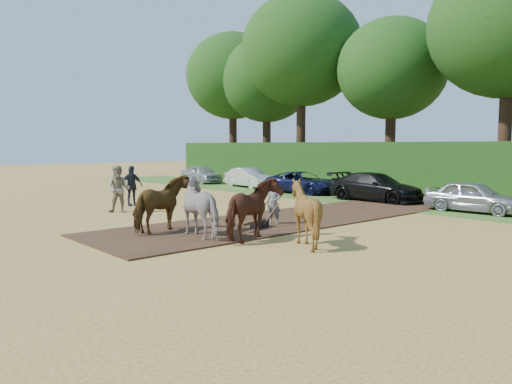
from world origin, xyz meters
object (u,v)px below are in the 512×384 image
Objects in this scene: spectator_far at (131,186)px; plough_team at (231,208)px; spectator_near at (119,189)px; parked_cars at (441,193)px.

spectator_far is 0.30× the size of plough_team.
spectator_near is 0.32× the size of plough_team.
parked_cars is at bearing 87.79° from plough_team.
spectator_far reaches higher than parked_cars.
plough_team is at bearing -92.21° from parked_cars.
spectator_far is (-1.83, 1.50, -0.05)m from spectator_near.
spectator_near is 1.06× the size of spectator_far.
spectator_near is 0.05× the size of parked_cars.
spectator_near is 2.37m from spectator_far.
parked_cars is (0.45, 11.62, -0.24)m from plough_team.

